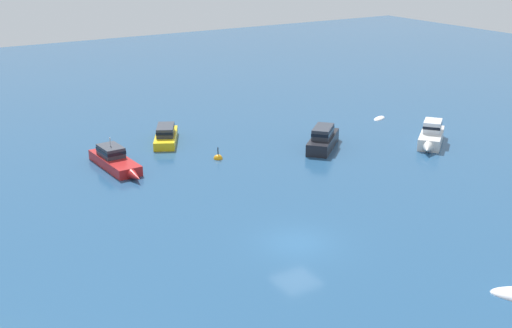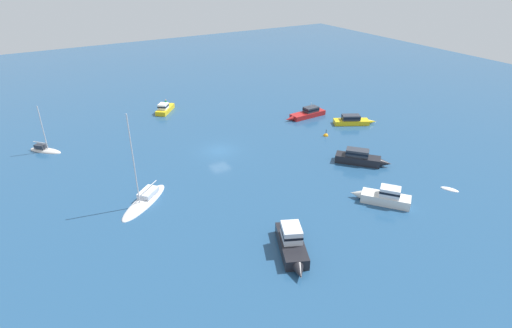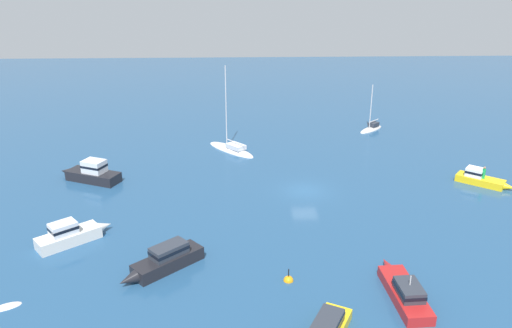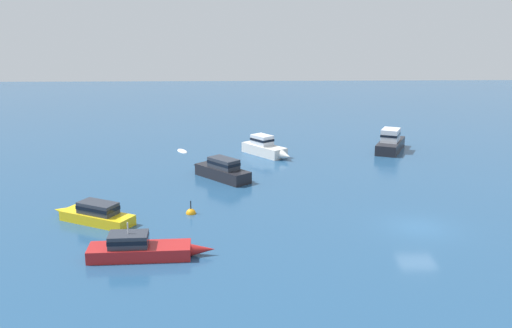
{
  "view_description": "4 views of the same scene",
  "coord_description": "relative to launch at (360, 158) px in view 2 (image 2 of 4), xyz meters",
  "views": [
    {
      "loc": [
        -27.71,
        19.85,
        16.76
      ],
      "look_at": [
        8.51,
        -2.45,
        1.78
      ],
      "focal_mm": 46.11,
      "sensor_mm": 36.0,
      "label": 1
    },
    {
      "loc": [
        -20.74,
        -45.22,
        23.53
      ],
      "look_at": [
        0.82,
        -8.3,
        1.51
      ],
      "focal_mm": 29.0,
      "sensor_mm": 36.0,
      "label": 2
    },
    {
      "loc": [
        46.13,
        -6.64,
        20.88
      ],
      "look_at": [
        -1.15,
        -4.88,
        2.5
      ],
      "focal_mm": 35.86,
      "sensor_mm": 36.0,
      "label": 3
    },
    {
      "loc": [
        11.87,
        37.12,
        14.34
      ],
      "look_at": [
        10.71,
        -5.64,
        2.97
      ],
      "focal_mm": 42.04,
      "sensor_mm": 36.0,
      "label": 4
    }
  ],
  "objects": [
    {
      "name": "cabin_cruiser_1",
      "position": [
        8.21,
        10.5,
        -0.15
      ],
      "size": [
        6.32,
        4.12,
        1.47
      ],
      "rotation": [
        0.0,
        0.0,
        5.79
      ],
      "color": "yellow",
      "rests_on": "ground"
    },
    {
      "name": "yacht",
      "position": [
        -25.84,
        4.68,
        -0.63
      ],
      "size": [
        7.03,
        6.54,
        10.64
      ],
      "rotation": [
        0.0,
        0.0,
        3.87
      ],
      "color": "white",
      "rests_on": "ground"
    },
    {
      "name": "ketch",
      "position": [
        -33.53,
        23.71,
        -0.61
      ],
      "size": [
        4.27,
        4.39,
        6.69
      ],
      "rotation": [
        0.0,
        0.0,
        5.47
      ],
      "color": "silver",
      "rests_on": "ground"
    },
    {
      "name": "motor_cruiser_1",
      "position": [
        4.17,
        16.5,
        -0.17
      ],
      "size": [
        7.43,
        2.14,
        2.2
      ],
      "rotation": [
        0.0,
        0.0,
        3.19
      ],
      "color": "#B21E1E",
      "rests_on": "ground"
    },
    {
      "name": "ground_plane",
      "position": [
        -13.55,
        12.12,
        -0.76
      ],
      "size": [
        160.0,
        160.0,
        0.0
      ],
      "primitive_type": "plane",
      "color": "navy"
    },
    {
      "name": "motor_cruiser",
      "position": [
        -14.65,
        30.25,
        -0.16
      ],
      "size": [
        4.54,
        5.17,
        2.01
      ],
      "rotation": [
        0.0,
        0.0,
        0.88
      ],
      "color": "yellow",
      "rests_on": "ground"
    },
    {
      "name": "launch",
      "position": [
        0.0,
        0.0,
        0.0
      ],
      "size": [
        5.53,
        5.93,
        1.84
      ],
      "rotation": [
        0.0,
        0.0,
        5.44
      ],
      "color": "black",
      "rests_on": "ground"
    },
    {
      "name": "channel_buoy",
      "position": [
        1.85,
        8.93,
        -0.75
      ],
      "size": [
        0.72,
        0.72,
        1.31
      ],
      "color": "orange",
      "rests_on": "ground"
    },
    {
      "name": "tender",
      "position": [
        4.19,
        -9.86,
        -0.76
      ],
      "size": [
        1.55,
        2.06,
        0.35
      ],
      "rotation": [
        0.0,
        0.0,
        2.03
      ],
      "color": "white",
      "rests_on": "ground"
    },
    {
      "name": "cabin_cruiser",
      "position": [
        -17.02,
        -9.76,
        0.1
      ],
      "size": [
        4.23,
        7.02,
        2.31
      ],
      "rotation": [
        0.0,
        0.0,
        4.3
      ],
      "color": "black",
      "rests_on": "ground"
    },
    {
      "name": "powerboat",
      "position": [
        -4.18,
        -8.09,
        -0.01
      ],
      "size": [
        4.91,
        5.63,
        1.94
      ],
      "rotation": [
        0.0,
        0.0,
        2.25
      ],
      "color": "silver",
      "rests_on": "ground"
    }
  ]
}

